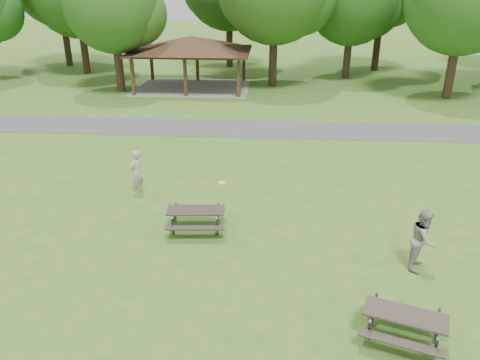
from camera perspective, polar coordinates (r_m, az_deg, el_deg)
name	(u,v)px	position (r m, az deg, el deg)	size (l,w,h in m)	color
ground	(194,279)	(13.40, -5.60, -11.92)	(160.00, 160.00, 0.00)	#3B681D
asphalt_path	(235,128)	(25.99, -0.66, 6.31)	(120.00, 3.20, 0.02)	#434345
pavilion	(191,46)	(35.55, -6.02, 15.96)	(8.60, 7.01, 3.76)	#3C2715
tree_row_d	(114,7)	(35.06, -15.09, 19.68)	(6.93, 6.60, 9.27)	#322016
tree_row_f	(353,2)	(39.75, 13.64, 20.30)	(7.35, 7.00, 9.55)	#302015
tree_row_g	(465,0)	(34.92, 25.74, 19.17)	(7.77, 7.40, 10.25)	#312115
picnic_table_middle	(196,215)	(15.39, -5.41, -4.22)	(1.97, 1.64, 0.81)	#2C251F
picnic_table_far	(404,320)	(11.70, 19.41, -15.85)	(2.21, 1.98, 0.79)	#322A24
frisbee_in_flight	(222,183)	(16.04, -2.21, -0.33)	(0.36, 0.36, 0.02)	yellow
frisbee_thrower	(136,172)	(18.32, -12.51, 0.95)	(0.63, 0.41, 1.73)	#A9A9AC
frisbee_catcher	(423,239)	(14.29, 21.44, -6.74)	(0.90, 0.70, 1.86)	gray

